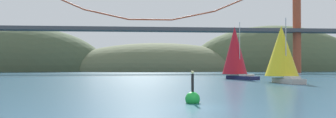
# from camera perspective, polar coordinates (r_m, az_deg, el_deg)

# --- Properties ---
(ground_plane) EXTENTS (360.00, 360.00, 0.00)m
(ground_plane) POSITION_cam_1_polar(r_m,az_deg,el_deg) (23.33, 5.72, -7.93)
(ground_plane) COLOR navy
(headland_right) EXTENTS (83.61, 44.00, 42.41)m
(headland_right) POSITION_cam_1_polar(r_m,az_deg,el_deg) (170.38, 17.17, -1.86)
(headland_right) COLOR #4C5B3D
(headland_right) RESTS_ON ground_plane
(headland_center) EXTENTS (89.91, 44.00, 25.42)m
(headland_center) POSITION_cam_1_polar(r_m,az_deg,el_deg) (158.05, -1.63, -1.98)
(headland_center) COLOR #5B6647
(headland_center) RESTS_ON ground_plane
(headland_left) EXTENTS (74.67, 44.00, 39.14)m
(headland_left) POSITION_cam_1_polar(r_m,az_deg,el_deg) (165.72, -22.83, -1.86)
(headland_left) COLOR #425138
(headland_left) RESTS_ON ground_plane
(suspension_bridge) EXTENTS (139.50, 6.00, 37.28)m
(suspension_bridge) POSITION_cam_1_polar(r_m,az_deg,el_deg) (118.60, -2.91, 5.59)
(suspension_bridge) COLOR #A34228
(suspension_bridge) RESTS_ON ground_plane
(sailboat_crimson_sail) EXTENTS (6.45, 9.41, 11.21)m
(sailboat_crimson_sail) POSITION_cam_1_polar(r_m,az_deg,el_deg) (70.87, 10.97, 1.19)
(sailboat_crimson_sail) COLOR #191E4C
(sailboat_crimson_sail) RESTS_ON ground_plane
(sailboat_yellow_sail) EXTENTS (5.44, 8.45, 10.15)m
(sailboat_yellow_sail) POSITION_cam_1_polar(r_m,az_deg,el_deg) (58.12, 18.20, 1.03)
(sailboat_yellow_sail) COLOR #B7B2A8
(sailboat_yellow_sail) RESTS_ON ground_plane
(channel_buoy) EXTENTS (1.10, 1.10, 2.64)m
(channel_buoy) POSITION_cam_1_polar(r_m,az_deg,el_deg) (25.81, 4.06, -6.43)
(channel_buoy) COLOR green
(channel_buoy) RESTS_ON ground_plane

